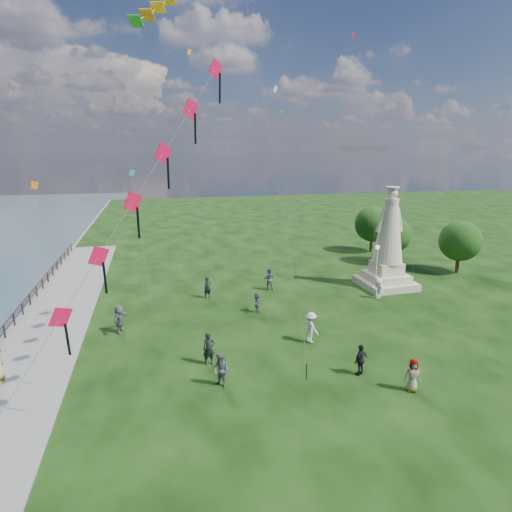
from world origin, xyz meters
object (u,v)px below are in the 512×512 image
object	(u,v)px
person_0	(209,349)
person_3	(361,360)
person_1	(221,371)
person_8	(379,289)
statue	(388,250)
person_11	(257,302)
person_7	(269,279)
person_9	(389,277)
person_2	(311,327)
person_6	(208,288)
person_5	(120,319)
lamppost	(377,258)
person_4	(413,375)

from	to	relation	value
person_0	person_3	xyz separation A→B (m)	(7.65, -2.99, -0.07)
person_1	person_8	distance (m)	17.48
statue	person_11	size ratio (longest dim) A/B	5.65
person_3	person_11	bearing A→B (deg)	-100.51
person_7	person_9	distance (m)	10.38
person_2	person_6	world-z (taller)	person_2
statue	person_5	world-z (taller)	statue
person_5	statue	bearing A→B (deg)	-53.67
person_8	lamppost	bearing A→B (deg)	145.47
person_8	person_11	distance (m)	10.17
person_2	person_9	distance (m)	13.50
person_4	person_9	size ratio (longest dim) A/B	0.90
person_9	person_5	bearing A→B (deg)	-137.95
person_7	person_2	bearing A→B (deg)	109.77
person_6	person_11	world-z (taller)	person_6
statue	person_0	distance (m)	19.73
statue	person_5	size ratio (longest dim) A/B	4.63
person_7	person_11	bearing A→B (deg)	86.10
person_3	person_8	bearing A→B (deg)	-151.66
lamppost	person_1	size ratio (longest dim) A/B	2.24
person_5	person_8	world-z (taller)	person_5
lamppost	person_8	bearing A→B (deg)	-108.48
person_1	person_7	bearing A→B (deg)	116.76
person_6	person_9	xyz separation A→B (m)	(15.56, -0.90, 0.07)
person_5	person_3	bearing A→B (deg)	-99.63
person_1	person_8	size ratio (longest dim) A/B	1.13
person_1	person_6	distance (m)	13.41
person_8	person_5	bearing A→B (deg)	-100.29
lamppost	person_8	distance (m)	2.62
person_4	person_5	world-z (taller)	person_5
person_2	person_9	xyz separation A→B (m)	(10.37, 8.63, -0.02)
lamppost	person_6	world-z (taller)	lamppost
person_7	person_1	bearing A→B (deg)	86.55
statue	person_7	bearing A→B (deg)	169.65
lamppost	person_1	bearing A→B (deg)	-142.06
statue	person_9	xyz separation A→B (m)	(0.15, -0.22, -2.32)
person_2	person_6	bearing A→B (deg)	6.69
statue	person_1	bearing A→B (deg)	-143.91
person_3	person_5	bearing A→B (deg)	-62.49
person_3	person_7	world-z (taller)	person_7
person_3	person_9	xyz separation A→B (m)	(9.21, 13.00, 0.08)
person_1	person_7	distance (m)	15.59
person_2	person_11	bearing A→B (deg)	-1.61
person_8	person_4	bearing A→B (deg)	-38.30
person_2	lamppost	bearing A→B (deg)	-69.99
lamppost	person_6	bearing A→B (deg)	172.35
person_0	person_9	world-z (taller)	person_9
person_6	person_9	world-z (taller)	person_9
person_3	person_8	size ratio (longest dim) A/B	1.08
person_7	person_11	distance (m)	5.31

